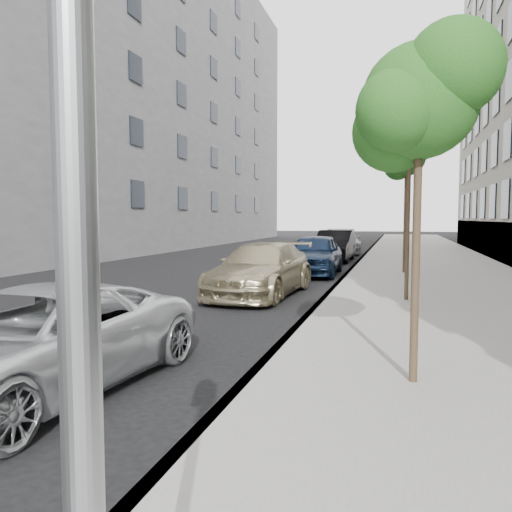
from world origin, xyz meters
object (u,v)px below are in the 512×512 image
at_px(minivan, 36,341).
at_px(suv, 261,269).
at_px(tree_far, 407,157).
at_px(sedan_rear, 342,241).
at_px(sedan_blue, 315,254).
at_px(signal_pole, 76,219).
at_px(sedan_black, 335,246).
at_px(tree_mid, 411,129).
at_px(tree_near, 422,101).

height_order(minivan, suv, suv).
relative_size(tree_far, suv, 1.02).
distance_m(tree_far, suv, 8.03).
bearing_deg(sedan_rear, suv, -98.93).
height_order(minivan, sedan_blue, sedan_blue).
bearing_deg(signal_pole, tree_far, 86.75).
distance_m(sedan_black, sedan_rear, 5.58).
bearing_deg(sedan_rear, sedan_black, -95.02).
xyz_separation_m(tree_mid, sedan_rear, (-3.60, 17.94, -3.57)).
distance_m(sedan_blue, sedan_rear, 11.89).
bearing_deg(minivan, tree_near, 21.06).
height_order(suv, sedan_black, sedan_black).
relative_size(suv, sedan_black, 1.06).
xyz_separation_m(signal_pole, sedan_rear, (-2.64, 29.82, -1.41)).
height_order(sedan_blue, sedan_rear, sedan_blue).
bearing_deg(suv, signal_pole, -72.96).
height_order(tree_mid, sedan_blue, tree_mid).
bearing_deg(tree_mid, tree_far, 90.00).
bearing_deg(sedan_blue, minivan, -96.05).
xyz_separation_m(tree_far, suv, (-3.94, -5.95, -3.68)).
height_order(signal_pole, suv, signal_pole).
relative_size(tree_near, suv, 0.85).
distance_m(signal_pole, sedan_rear, 29.97).
xyz_separation_m(tree_far, sedan_rear, (-3.60, 11.44, -3.65)).
distance_m(tree_far, signal_pole, 18.54).
xyz_separation_m(tree_near, sedan_rear, (-3.60, 24.44, -2.81)).
height_order(tree_near, sedan_rear, tree_near).
bearing_deg(sedan_black, tree_near, -79.22).
xyz_separation_m(minivan, sedan_black, (1.18, 20.18, 0.12)).
xyz_separation_m(tree_near, sedan_black, (-3.33, 18.87, -2.78)).
height_order(tree_mid, signal_pole, tree_mid).
bearing_deg(minivan, tree_far, 77.34).
distance_m(tree_mid, sedan_blue, 7.77).
xyz_separation_m(minivan, sedan_blue, (1.18, 13.87, 0.13)).
relative_size(tree_mid, suv, 1.01).
bearing_deg(sedan_rear, tree_near, -89.44).
relative_size(sedan_black, sedan_rear, 0.91).
bearing_deg(sedan_blue, sedan_rear, 90.13).
distance_m(tree_far, sedan_blue, 4.94).
distance_m(minivan, sedan_rear, 25.77).
relative_size(sedan_blue, sedan_black, 0.98).
bearing_deg(signal_pole, tree_mid, 85.12).
height_order(tree_mid, suv, tree_mid).
xyz_separation_m(tree_near, signal_pole, (-0.96, -5.37, -1.40)).
distance_m(suv, sedan_black, 11.83).
relative_size(tree_far, sedan_rear, 0.98).
distance_m(signal_pole, suv, 12.86).
height_order(tree_far, signal_pole, tree_far).
height_order(tree_near, tree_mid, tree_mid).
xyz_separation_m(tree_near, tree_far, (-0.00, 13.00, 0.84)).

